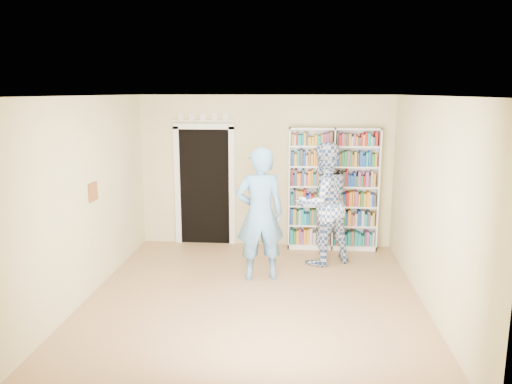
# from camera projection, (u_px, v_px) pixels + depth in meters

# --- Properties ---
(floor) EXTENTS (5.00, 5.00, 0.00)m
(floor) POSITION_uv_depth(u_px,v_px,m) (254.00, 299.00, 6.75)
(floor) COLOR #AD8053
(floor) RESTS_ON ground
(ceiling) EXTENTS (5.00, 5.00, 0.00)m
(ceiling) POSITION_uv_depth(u_px,v_px,m) (253.00, 96.00, 6.22)
(ceiling) COLOR white
(ceiling) RESTS_ON wall_back
(wall_back) EXTENTS (4.50, 0.00, 4.50)m
(wall_back) POSITION_uv_depth(u_px,v_px,m) (265.00, 171.00, 8.93)
(wall_back) COLOR beige
(wall_back) RESTS_ON floor
(wall_left) EXTENTS (0.00, 5.00, 5.00)m
(wall_left) POSITION_uv_depth(u_px,v_px,m) (86.00, 198.00, 6.66)
(wall_left) COLOR beige
(wall_left) RESTS_ON floor
(wall_right) EXTENTS (0.00, 5.00, 5.00)m
(wall_right) POSITION_uv_depth(u_px,v_px,m) (430.00, 204.00, 6.31)
(wall_right) COLOR beige
(wall_right) RESTS_ON floor
(bookshelf) EXTENTS (1.56, 0.29, 2.15)m
(bookshelf) POSITION_uv_depth(u_px,v_px,m) (333.00, 189.00, 8.73)
(bookshelf) COLOR white
(bookshelf) RESTS_ON floor
(doorway) EXTENTS (1.10, 0.08, 2.43)m
(doorway) POSITION_uv_depth(u_px,v_px,m) (205.00, 180.00, 9.03)
(doorway) COLOR black
(doorway) RESTS_ON floor
(wall_art) EXTENTS (0.03, 0.25, 0.25)m
(wall_art) POSITION_uv_depth(u_px,v_px,m) (93.00, 192.00, 6.84)
(wall_art) COLOR maroon
(wall_art) RESTS_ON wall_left
(man_blue) EXTENTS (0.81, 0.62, 1.98)m
(man_blue) POSITION_uv_depth(u_px,v_px,m) (260.00, 214.00, 7.30)
(man_blue) COLOR #5C94CD
(man_blue) RESTS_ON floor
(man_plaid) EXTENTS (1.20, 1.13, 1.97)m
(man_plaid) POSITION_uv_depth(u_px,v_px,m) (323.00, 204.00, 7.98)
(man_plaid) COLOR #2D4C8B
(man_plaid) RESTS_ON floor
(paper_sheet) EXTENTS (0.20, 0.14, 0.32)m
(paper_sheet) POSITION_uv_depth(u_px,v_px,m) (328.00, 200.00, 7.79)
(paper_sheet) COLOR white
(paper_sheet) RESTS_ON man_plaid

